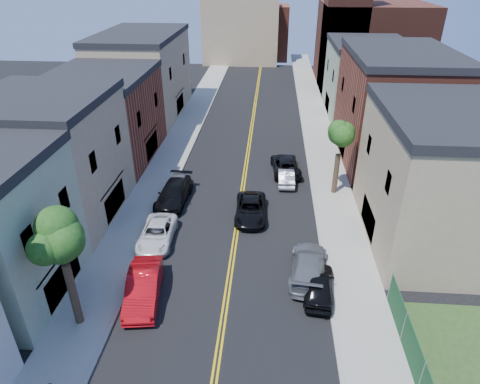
% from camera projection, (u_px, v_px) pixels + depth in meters
% --- Properties ---
extents(sidewalk_left, '(3.20, 100.00, 0.15)m').
position_uv_depth(sidewalk_left, '(177.00, 143.00, 45.90)').
color(sidewalk_left, gray).
rests_on(sidewalk_left, ground).
extents(sidewalk_right, '(3.20, 100.00, 0.15)m').
position_uv_depth(sidewalk_right, '(322.00, 147.00, 44.84)').
color(sidewalk_right, gray).
rests_on(sidewalk_right, ground).
extents(curb_left, '(0.30, 100.00, 0.15)m').
position_uv_depth(curb_left, '(193.00, 143.00, 45.78)').
color(curb_left, gray).
rests_on(curb_left, ground).
extents(curb_right, '(0.30, 100.00, 0.15)m').
position_uv_depth(curb_right, '(306.00, 147.00, 44.96)').
color(curb_right, gray).
rests_on(curb_right, ground).
extents(bldg_left_tan_near, '(9.00, 10.00, 9.00)m').
position_uv_depth(bldg_left_tan_near, '(50.00, 162.00, 31.08)').
color(bldg_left_tan_near, '#998466').
rests_on(bldg_left_tan_near, ground).
extents(bldg_left_brick, '(9.00, 12.00, 8.00)m').
position_uv_depth(bldg_left_brick, '(104.00, 119.00, 40.91)').
color(bldg_left_brick, brown).
rests_on(bldg_left_brick, ground).
extents(bldg_left_tan_far, '(9.00, 16.00, 9.50)m').
position_uv_depth(bldg_left_tan_far, '(143.00, 77.00, 52.74)').
color(bldg_left_tan_far, '#998466').
rests_on(bldg_left_tan_far, ground).
extents(bldg_right_tan, '(9.00, 12.00, 9.00)m').
position_uv_depth(bldg_right_tan, '(442.00, 182.00, 28.35)').
color(bldg_right_tan, '#998466').
rests_on(bldg_right_tan, ground).
extents(bldg_right_brick, '(9.00, 14.00, 10.00)m').
position_uv_depth(bldg_right_brick, '(393.00, 110.00, 40.30)').
color(bldg_right_brick, brown).
rests_on(bldg_right_brick, ground).
extents(bldg_right_palegrn, '(9.00, 12.00, 8.50)m').
position_uv_depth(bldg_right_palegrn, '(365.00, 81.00, 52.86)').
color(bldg_right_palegrn, gray).
rests_on(bldg_right_palegrn, ground).
extents(church, '(16.20, 14.20, 22.60)m').
position_uv_depth(church, '(365.00, 37.00, 64.37)').
color(church, '#4C2319').
rests_on(church, ground).
extents(backdrop_left, '(14.00, 8.00, 12.00)m').
position_uv_depth(backdrop_left, '(241.00, 30.00, 79.34)').
color(backdrop_left, '#998466').
rests_on(backdrop_left, ground).
extents(backdrop_center, '(10.00, 8.00, 10.00)m').
position_uv_depth(backdrop_center, '(263.00, 32.00, 83.04)').
color(backdrop_center, brown).
rests_on(backdrop_center, ground).
extents(tree_left_mid, '(5.20, 5.20, 9.29)m').
position_uv_depth(tree_left_mid, '(56.00, 224.00, 20.09)').
color(tree_left_mid, '#3A2C1D').
rests_on(tree_left_mid, sidewalk_left).
extents(tree_right_far, '(4.40, 4.40, 8.03)m').
position_uv_depth(tree_right_far, '(342.00, 130.00, 33.37)').
color(tree_right_far, '#3A2C1D').
rests_on(tree_right_far, sidewalk_right).
extents(red_sedan, '(2.51, 5.38, 1.71)m').
position_uv_depth(red_sedan, '(144.00, 287.00, 24.59)').
color(red_sedan, red).
rests_on(red_sedan, ground).
extents(white_pickup, '(2.43, 4.98, 1.36)m').
position_uv_depth(white_pickup, '(157.00, 234.00, 29.67)').
color(white_pickup, silver).
rests_on(white_pickup, ground).
extents(grey_car_left, '(1.91, 4.48, 1.51)m').
position_uv_depth(grey_car_left, '(177.00, 186.00, 35.76)').
color(grey_car_left, slate).
rests_on(grey_car_left, ground).
extents(black_car_left, '(2.59, 5.75, 1.63)m').
position_uv_depth(black_car_left, '(174.00, 193.00, 34.49)').
color(black_car_left, black).
rests_on(black_car_left, ground).
extents(grey_car_right, '(2.86, 5.65, 1.57)m').
position_uv_depth(grey_car_right, '(308.00, 266.00, 26.40)').
color(grey_car_right, slate).
rests_on(grey_car_right, ground).
extents(black_car_right, '(2.17, 4.47, 1.47)m').
position_uv_depth(black_car_right, '(319.00, 285.00, 24.93)').
color(black_car_right, black).
rests_on(black_car_right, ground).
extents(silver_car_right, '(1.51, 4.06, 1.33)m').
position_uv_depth(silver_car_right, '(286.00, 176.00, 37.58)').
color(silver_car_right, '#B7B8BF').
rests_on(silver_car_right, ground).
extents(dark_car_right_far, '(3.02, 5.55, 1.47)m').
position_uv_depth(dark_car_right_far, '(285.00, 165.00, 39.47)').
color(dark_car_right_far, black).
rests_on(dark_car_right_far, ground).
extents(black_suv_lane, '(2.46, 5.13, 1.41)m').
position_uv_depth(black_suv_lane, '(251.00, 209.00, 32.55)').
color(black_suv_lane, black).
rests_on(black_suv_lane, ground).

